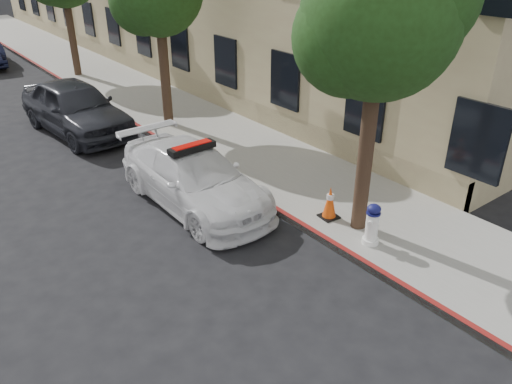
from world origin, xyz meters
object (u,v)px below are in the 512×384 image
Objects in this scene: police_car at (194,177)px; traffic_cone at (330,202)px; fire_hydrant at (372,224)px; parked_car_mid at (76,108)px.

police_car is 6.33× the size of traffic_cone.
fire_hydrant is 1.21m from traffic_cone.
traffic_cone is at bearing 64.65° from fire_hydrant.
parked_car_mid is 5.55× the size of fire_hydrant.
parked_car_mid is (-0.42, 6.22, 0.15)m from police_car.
parked_car_mid is 6.58× the size of traffic_cone.
traffic_cone is (1.79, -2.53, -0.16)m from police_car.
fire_hydrant is at bearing -83.24° from parked_car_mid.
police_car is at bearing -91.48° from parked_car_mid.
parked_car_mid is at bearing 93.06° from police_car.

